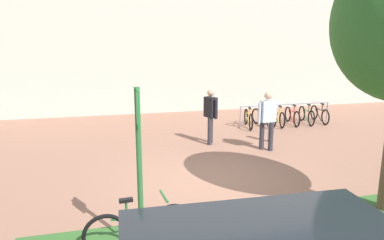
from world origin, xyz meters
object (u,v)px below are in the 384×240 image
parking_sign_post (139,148)px  bike_at_sign (140,228)px  bollard_steel (271,128)px  person_suited_dark (211,113)px  person_shirt_blue (267,117)px  bike_rack_cluster (285,116)px

parking_sign_post → bike_at_sign: 1.28m
bollard_steel → person_suited_dark: bearing=172.0°
bike_at_sign → person_shirt_blue: bearing=45.7°
person_shirt_blue → person_suited_dark: size_ratio=1.00×
bollard_steel → bike_at_sign: bearing=-132.9°
bollard_steel → person_shirt_blue: (-0.51, -0.76, 0.53)m
bike_at_sign → bike_rack_cluster: 9.42m
bike_at_sign → person_suited_dark: person_suited_dark is taller
bollard_steel → person_shirt_blue: person_shirt_blue is taller
person_shirt_blue → bike_at_sign: bearing=-134.3°
parking_sign_post → person_suited_dark: parking_sign_post is taller
parking_sign_post → person_shirt_blue: size_ratio=1.45×
parking_sign_post → person_shirt_blue: bearing=46.2°
parking_sign_post → person_suited_dark: size_ratio=1.45×
bike_rack_cluster → person_suited_dark: size_ratio=2.19×
bollard_steel → person_shirt_blue: 1.06m
bike_at_sign → person_shirt_blue: person_shirt_blue is taller
bike_rack_cluster → bollard_steel: (-1.64, -2.06, 0.10)m
bike_rack_cluster → person_shirt_blue: size_ratio=2.19×
parking_sign_post → person_shirt_blue: (4.08, 4.26, -0.64)m
bike_rack_cluster → person_shirt_blue: 3.61m
bike_rack_cluster → person_shirt_blue: bearing=-127.4°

